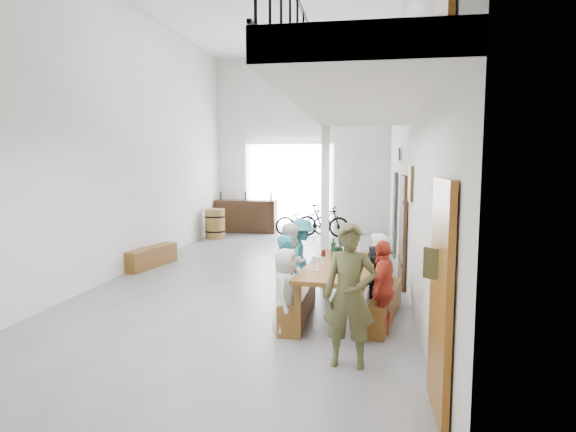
% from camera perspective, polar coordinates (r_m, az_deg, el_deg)
% --- Properties ---
extents(floor, '(12.00, 12.00, 0.00)m').
position_cam_1_polar(floor, '(9.65, -3.20, -7.01)').
color(floor, slate).
rests_on(floor, ground).
extents(room_walls, '(12.00, 12.00, 12.00)m').
position_cam_1_polar(room_walls, '(9.47, -3.34, 14.39)').
color(room_walls, white).
rests_on(room_walls, ground).
extents(gateway_portal, '(2.80, 0.08, 2.80)m').
position_cam_1_polar(gateway_portal, '(15.32, 0.13, 3.28)').
color(gateway_portal, white).
rests_on(gateway_portal, ground).
extents(right_wall_decor, '(0.07, 8.28, 5.07)m').
position_cam_1_polar(right_wall_decor, '(7.34, 14.43, 2.33)').
color(right_wall_decor, brown).
rests_on(right_wall_decor, ground).
extents(balcony, '(1.52, 5.62, 4.00)m').
position_cam_1_polar(balcony, '(6.07, 8.85, 13.19)').
color(balcony, white).
rests_on(balcony, ground).
extents(tasting_table, '(1.15, 2.35, 0.79)m').
position_cam_1_polar(tasting_table, '(6.95, 6.26, -6.35)').
color(tasting_table, brown).
rests_on(tasting_table, ground).
extents(bench_inner, '(0.31, 1.80, 0.41)m').
position_cam_1_polar(bench_inner, '(7.07, 1.24, -10.29)').
color(bench_inner, brown).
rests_on(bench_inner, ground).
extents(bench_wall, '(0.56, 1.82, 0.42)m').
position_cam_1_polar(bench_wall, '(7.10, 11.47, -10.33)').
color(bench_wall, brown).
rests_on(bench_wall, ground).
extents(tableware, '(0.67, 1.40, 0.35)m').
position_cam_1_polar(tableware, '(6.83, 6.15, -4.71)').
color(tableware, black).
rests_on(tableware, tasting_table).
extents(side_bench, '(0.60, 1.54, 0.42)m').
position_cam_1_polar(side_bench, '(10.77, -15.89, -4.68)').
color(side_bench, brown).
rests_on(side_bench, ground).
extents(oak_barrel, '(0.59, 0.59, 0.87)m').
position_cam_1_polar(oak_barrel, '(14.29, -8.64, -0.91)').
color(oak_barrel, olive).
rests_on(oak_barrel, ground).
extents(serving_counter, '(1.95, 0.55, 1.03)m').
position_cam_1_polar(serving_counter, '(15.38, -5.01, -0.04)').
color(serving_counter, '#3D2714').
rests_on(serving_counter, ground).
extents(counter_bottles, '(1.71, 0.08, 0.28)m').
position_cam_1_polar(counter_bottles, '(15.31, -5.05, 2.38)').
color(counter_bottles, black).
rests_on(counter_bottles, serving_counter).
extents(guest_left_a, '(0.39, 0.57, 1.14)m').
position_cam_1_polar(guest_left_a, '(6.32, -0.30, -8.92)').
color(guest_left_a, silver).
rests_on(guest_left_a, ground).
extents(guest_left_b, '(0.30, 0.45, 1.23)m').
position_cam_1_polar(guest_left_b, '(6.83, -0.07, -7.34)').
color(guest_left_b, teal).
rests_on(guest_left_b, ground).
extents(guest_left_c, '(0.70, 0.78, 1.32)m').
position_cam_1_polar(guest_left_c, '(7.34, 0.45, -6.00)').
color(guest_left_c, silver).
rests_on(guest_left_c, ground).
extents(guest_left_d, '(0.52, 0.87, 1.31)m').
position_cam_1_polar(guest_left_d, '(8.00, 1.56, -5.00)').
color(guest_left_d, teal).
rests_on(guest_left_d, ground).
extents(guest_right_a, '(0.52, 0.79, 1.26)m').
position_cam_1_polar(guest_right_a, '(6.33, 11.19, -8.44)').
color(guest_right_a, '#B9321F').
rests_on(guest_right_a, ground).
extents(guest_right_b, '(0.64, 1.02, 1.05)m').
position_cam_1_polar(guest_right_b, '(7.13, 10.40, -7.59)').
color(guest_right_b, black).
rests_on(guest_right_b, ground).
extents(guest_right_c, '(0.37, 0.57, 1.16)m').
position_cam_1_polar(guest_right_c, '(7.60, 10.72, -6.31)').
color(guest_right_c, silver).
rests_on(guest_right_c, ground).
extents(host_standing, '(0.60, 0.42, 1.59)m').
position_cam_1_polar(host_standing, '(5.35, 7.31, -9.31)').
color(host_standing, '#4C4D2B').
rests_on(host_standing, ground).
extents(potted_plant, '(0.49, 0.44, 0.47)m').
position_cam_1_polar(potted_plant, '(9.96, 11.51, -5.33)').
color(potted_plant, '#154D19').
rests_on(potted_plant, ground).
extents(bicycle_near, '(1.82, 1.01, 0.90)m').
position_cam_1_polar(bicycle_near, '(14.73, 1.86, -0.55)').
color(bicycle_near, black).
rests_on(bicycle_near, ground).
extents(bicycle_far, '(1.66, 0.70, 0.97)m').
position_cam_1_polar(bicycle_far, '(14.41, 4.16, -0.59)').
color(bicycle_far, black).
rests_on(bicycle_far, ground).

